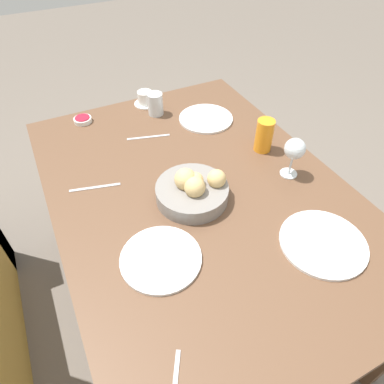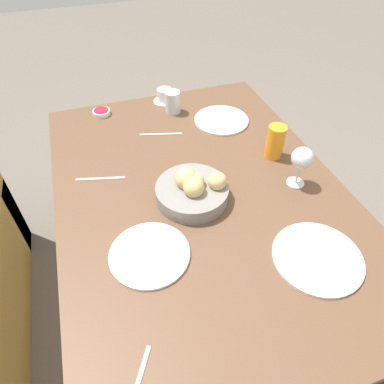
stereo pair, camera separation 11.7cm
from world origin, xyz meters
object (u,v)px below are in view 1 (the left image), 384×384
at_px(plate_near_left, 323,243).
at_px(fork_silver, 95,187).
at_px(juice_glass, 264,135).
at_px(jam_bowl_berry, 83,120).
at_px(plate_far_center, 161,258).
at_px(plate_near_right, 206,118).
at_px(coffee_cup, 145,99).
at_px(wine_glass, 295,150).
at_px(knife_silver, 148,137).
at_px(water_tumbler, 155,104).
at_px(spoon_coffee, 175,381).
at_px(bread_basket, 193,190).

bearing_deg(plate_near_left, fork_silver, 45.20).
height_order(juice_glass, jam_bowl_berry, juice_glass).
bearing_deg(plate_far_center, plate_near_right, -37.78).
relative_size(plate_far_center, coffee_cup, 2.22).
relative_size(wine_glass, fork_silver, 0.88).
bearing_deg(knife_silver, coffee_cup, -18.43).
distance_m(water_tumbler, coffee_cup, 0.11).
xyz_separation_m(fork_silver, spoon_coffee, (-0.71, 0.00, 0.00)).
bearing_deg(bread_basket, plate_near_right, -32.97).
xyz_separation_m(water_tumbler, knife_silver, (-0.16, 0.10, -0.05)).
xyz_separation_m(plate_far_center, spoon_coffee, (-0.32, 0.10, -0.00)).
height_order(juice_glass, water_tumbler, juice_glass).
relative_size(wine_glass, knife_silver, 0.88).
height_order(jam_bowl_berry, knife_silver, jam_bowl_berry).
height_order(plate_near_left, juice_glass, juice_glass).
relative_size(plate_near_right, wine_glass, 1.55).
relative_size(juice_glass, fork_silver, 0.75).
distance_m(plate_near_right, juice_glass, 0.32).
distance_m(bread_basket, water_tumbler, 0.58).
relative_size(plate_near_right, knife_silver, 1.37).
distance_m(plate_near_left, coffee_cup, 1.04).
relative_size(plate_far_center, wine_glass, 1.55).
bearing_deg(fork_silver, wine_glass, -110.29).
bearing_deg(coffee_cup, bread_basket, 173.29).
xyz_separation_m(water_tumbler, jam_bowl_berry, (0.08, 0.32, -0.04)).
height_order(plate_near_left, fork_silver, plate_near_left).
bearing_deg(plate_far_center, coffee_cup, -17.90).
height_order(plate_near_left, plate_far_center, same).
relative_size(bread_basket, plate_near_right, 1.03).
xyz_separation_m(wine_glass, knife_silver, (0.45, 0.39, -0.11)).
bearing_deg(juice_glass, knife_silver, 53.74).
bearing_deg(fork_silver, plate_near_right, -68.65).
height_order(wine_glass, spoon_coffee, wine_glass).
relative_size(bread_basket, wine_glass, 1.60).
bearing_deg(plate_near_left, water_tumbler, 10.80).
distance_m(plate_near_left, jam_bowl_berry, 1.12).
bearing_deg(jam_bowl_berry, knife_silver, -137.74).
bearing_deg(spoon_coffee, juice_glass, -46.71).
height_order(juice_glass, fork_silver, juice_glass).
bearing_deg(juice_glass, plate_near_left, 167.36).
relative_size(plate_near_left, plate_far_center, 1.10).
xyz_separation_m(water_tumbler, wine_glass, (-0.61, -0.28, 0.06)).
bearing_deg(wine_glass, plate_far_center, 103.90).
bearing_deg(coffee_cup, plate_near_right, -141.60).
height_order(bread_basket, fork_silver, bread_basket).
bearing_deg(plate_near_right, spoon_coffee, 148.44).
bearing_deg(plate_near_left, jam_bowl_berry, 26.26).
bearing_deg(wine_glass, coffee_cup, 22.50).
xyz_separation_m(juice_glass, jam_bowl_berry, (0.52, 0.60, -0.06)).
bearing_deg(jam_bowl_berry, water_tumbler, -104.32).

